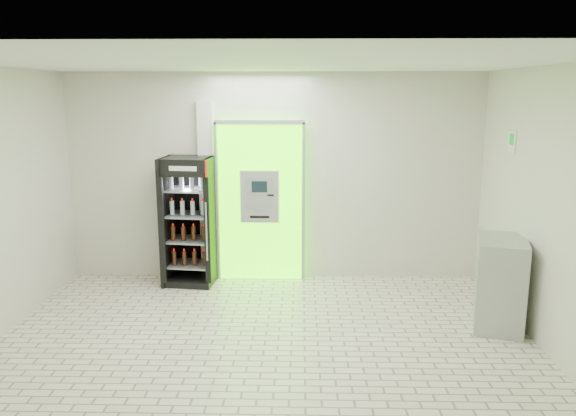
{
  "coord_description": "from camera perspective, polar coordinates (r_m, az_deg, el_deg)",
  "views": [
    {
      "loc": [
        0.39,
        -5.58,
        2.73
      ],
      "look_at": [
        0.23,
        1.2,
        1.31
      ],
      "focal_mm": 35.0,
      "sensor_mm": 36.0,
      "label": 1
    }
  ],
  "objects": [
    {
      "name": "exit_sign",
      "position": [
        7.47,
        21.82,
        6.29
      ],
      "size": [
        0.02,
        0.22,
        0.26
      ],
      "color": "white",
      "rests_on": "room_shell"
    },
    {
      "name": "pillar",
      "position": [
        8.27,
        -8.22,
        1.72
      ],
      "size": [
        0.22,
        0.11,
        2.6
      ],
      "color": "silver",
      "rests_on": "ground"
    },
    {
      "name": "atm_assembly",
      "position": [
        8.16,
        -2.83,
        0.77
      ],
      "size": [
        1.3,
        0.24,
        2.33
      ],
      "color": "#4AFF00",
      "rests_on": "ground"
    },
    {
      "name": "steel_cabinet",
      "position": [
        7.05,
        20.75,
        -7.15
      ],
      "size": [
        0.75,
        0.92,
        1.06
      ],
      "rotation": [
        0.0,
        0.0,
        -0.29
      ],
      "color": "#9EA0A5",
      "rests_on": "ground"
    },
    {
      "name": "room_shell",
      "position": [
        5.66,
        -2.64,
        2.76
      ],
      "size": [
        6.0,
        6.0,
        6.0
      ],
      "color": "beige",
      "rests_on": "ground"
    },
    {
      "name": "ground",
      "position": [
        6.22,
        -2.47,
        -14.25
      ],
      "size": [
        6.0,
        6.0,
        0.0
      ],
      "primitive_type": "plane",
      "color": "beige",
      "rests_on": "ground"
    },
    {
      "name": "beverage_cooler",
      "position": [
        8.14,
        -9.96,
        -1.53
      ],
      "size": [
        0.75,
        0.69,
        1.83
      ],
      "rotation": [
        0.0,
        0.0,
        -0.11
      ],
      "color": "black",
      "rests_on": "ground"
    }
  ]
}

